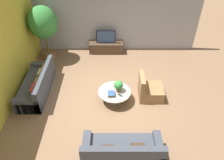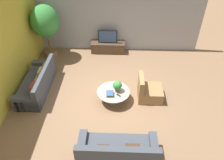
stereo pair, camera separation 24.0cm
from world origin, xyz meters
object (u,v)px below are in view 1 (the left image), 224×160
couch_by_wall (37,85)px  armchair_wicker (149,90)px  television (105,37)px  coffee_table (114,94)px  potted_palm_tall (42,24)px  potted_plant_tabletop (118,85)px  couch_near_entry (122,152)px  media_console (105,47)px

couch_by_wall → armchair_wicker: 3.83m
television → coffee_table: 3.19m
potted_palm_tall → potted_plant_tabletop: size_ratio=5.97×
television → armchair_wicker: 3.35m
potted_palm_tall → television: bearing=12.4°
armchair_wicker → couch_near_entry: bearing=157.1°
couch_near_entry → potted_palm_tall: (-2.92, 4.77, 1.26)m
couch_by_wall → media_console: bearing=139.4°
coffee_table → media_console: bearing=96.3°
armchair_wicker → television: bearing=27.2°
media_console → couch_by_wall: (-2.31, -2.69, 0.05)m
coffee_table → couch_near_entry: couch_near_entry is taller
media_console → armchair_wicker: (1.52, -2.95, 0.03)m
television → coffee_table: television is taller
media_console → couch_by_wall: bearing=-130.6°
media_console → potted_palm_tall: potted_palm_tall is taller
television → couch_by_wall: (-2.31, -2.69, -0.46)m
television → coffee_table: bearing=-83.7°
television → armchair_wicker: size_ratio=0.95×
couch_near_entry → armchair_wicker: (0.99, 2.34, -0.01)m
coffee_table → armchair_wicker: armchair_wicker is taller
couch_near_entry → media_console: bearing=-84.3°
coffee_table → couch_near_entry: size_ratio=0.54×
television → potted_plant_tabletop: bearing=-81.3°
media_console → potted_palm_tall: bearing=-167.6°
couch_near_entry → potted_palm_tall: bearing=-58.5°
television → potted_plant_tabletop: 3.13m
television → couch_by_wall: 3.57m
media_console → coffee_table: size_ratio=1.39×
coffee_table → armchair_wicker: (1.17, 0.18, -0.00)m
potted_palm_tall → potted_plant_tabletop: bearing=-41.8°
coffee_table → potted_palm_tall: (-2.74, 2.61, 1.27)m
armchair_wicker → potted_plant_tabletop: armchair_wicker is taller
couch_near_entry → coffee_table: bearing=-85.2°
media_console → couch_by_wall: size_ratio=0.68×
armchair_wicker → couch_by_wall: bearing=86.1°
media_console → potted_palm_tall: size_ratio=0.66×
armchair_wicker → potted_palm_tall: (-3.91, 2.43, 1.27)m
couch_by_wall → couch_near_entry: size_ratio=1.09×
armchair_wicker → potted_plant_tabletop: size_ratio=2.26×
coffee_table → potted_palm_tall: size_ratio=0.47×
potted_plant_tabletop → armchair_wicker: bearing=7.7°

